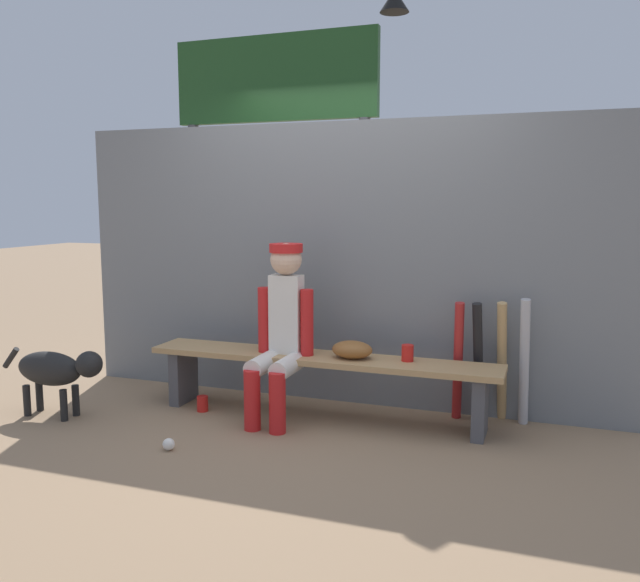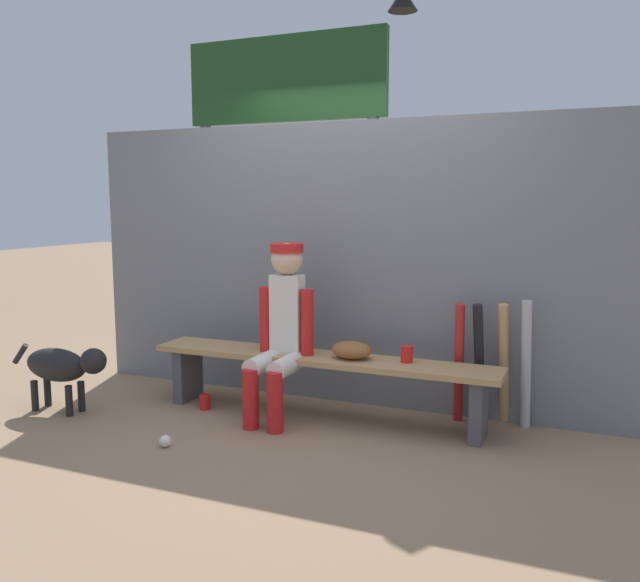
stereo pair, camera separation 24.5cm
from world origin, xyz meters
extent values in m
plane|color=#937556|center=(0.00, 0.00, 0.00)|extent=(30.00, 30.00, 0.00)
cube|color=slate|center=(0.00, 0.42, 1.03)|extent=(4.22, 0.03, 2.07)
cube|color=tan|center=(0.00, 0.00, 0.42)|extent=(2.48, 0.36, 0.04)
cube|color=#4C4C51|center=(-1.09, 0.00, 0.20)|extent=(0.08, 0.29, 0.40)
cube|color=#4C4C51|center=(1.09, 0.00, 0.20)|extent=(0.08, 0.29, 0.40)
cube|color=silver|center=(-0.25, 0.00, 0.72)|extent=(0.22, 0.13, 0.55)
sphere|color=beige|center=(-0.25, 0.00, 1.10)|extent=(0.22, 0.22, 0.22)
cylinder|color=red|center=(-0.25, 0.00, 1.18)|extent=(0.23, 0.23, 0.06)
cylinder|color=silver|center=(-0.34, -0.19, 0.40)|extent=(0.13, 0.38, 0.13)
cylinder|color=red|center=(-0.34, -0.38, 0.20)|extent=(0.11, 0.11, 0.40)
cylinder|color=red|center=(-0.41, -0.02, 0.67)|extent=(0.09, 0.09, 0.47)
cylinder|color=silver|center=(-0.16, -0.19, 0.40)|extent=(0.13, 0.38, 0.13)
cylinder|color=red|center=(-0.16, -0.38, 0.20)|extent=(0.11, 0.11, 0.40)
cylinder|color=red|center=(-0.09, -0.02, 0.67)|extent=(0.09, 0.09, 0.47)
ellipsoid|color=brown|center=(0.23, 0.00, 0.50)|extent=(0.28, 0.20, 0.12)
cylinder|color=#B22323|center=(0.91, 0.26, 0.42)|extent=(0.09, 0.19, 0.83)
cylinder|color=black|center=(1.04, 0.27, 0.42)|extent=(0.10, 0.22, 0.84)
cylinder|color=tan|center=(1.19, 0.34, 0.42)|extent=(0.08, 0.24, 0.84)
cylinder|color=#B7B7BC|center=(1.34, 0.30, 0.44)|extent=(0.08, 0.19, 0.87)
sphere|color=white|center=(-0.66, -0.88, 0.04)|extent=(0.07, 0.07, 0.07)
cylinder|color=red|center=(-0.84, -0.15, 0.06)|extent=(0.08, 0.08, 0.11)
cylinder|color=red|center=(0.60, 0.05, 0.50)|extent=(0.08, 0.08, 0.11)
cylinder|color=#3F3F42|center=(-1.76, 1.37, 1.10)|extent=(0.10, 0.10, 2.20)
cylinder|color=#3F3F42|center=(-0.09, 1.37, 1.10)|extent=(0.10, 0.10, 2.20)
cube|color=#1E471E|center=(-0.92, 1.37, 2.58)|extent=(1.91, 0.08, 0.75)
ellipsoid|color=black|center=(-1.79, -0.60, 0.34)|extent=(0.52, 0.20, 0.24)
sphere|color=black|center=(-1.45, -0.60, 0.40)|extent=(0.18, 0.18, 0.18)
cylinder|color=black|center=(-2.13, -0.60, 0.39)|extent=(0.15, 0.04, 0.16)
cylinder|color=black|center=(-1.63, -0.54, 0.11)|extent=(0.05, 0.05, 0.22)
cylinder|color=black|center=(-1.63, -0.66, 0.11)|extent=(0.05, 0.05, 0.22)
cylinder|color=black|center=(-1.95, -0.54, 0.11)|extent=(0.05, 0.05, 0.22)
cylinder|color=black|center=(-1.95, -0.66, 0.11)|extent=(0.05, 0.05, 0.22)
camera|label=1|loc=(1.48, -4.14, 1.50)|focal=36.69mm
camera|label=2|loc=(1.71, -4.05, 1.50)|focal=36.69mm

